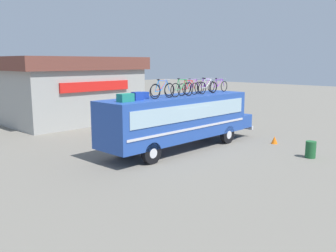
# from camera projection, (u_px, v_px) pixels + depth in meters

# --- Properties ---
(ground_plane) EXTENTS (120.00, 120.00, 0.00)m
(ground_plane) POSITION_uv_depth(u_px,v_px,m) (177.00, 150.00, 20.17)
(ground_plane) COLOR slate
(bus) EXTENTS (10.78, 2.47, 2.98)m
(bus) POSITION_uv_depth(u_px,v_px,m) (180.00, 118.00, 20.00)
(bus) COLOR #23479E
(bus) RESTS_ON ground
(luggage_bag_1) EXTENTS (0.73, 0.45, 0.38)m
(luggage_bag_1) POSITION_uv_depth(u_px,v_px,m) (125.00, 98.00, 16.76)
(luggage_bag_1) COLOR #1E7F66
(luggage_bag_1) RESTS_ON bus
(luggage_bag_2) EXTENTS (0.52, 0.34, 0.40)m
(luggage_bag_2) POSITION_uv_depth(u_px,v_px,m) (137.00, 96.00, 17.43)
(luggage_bag_2) COLOR #193899
(luggage_bag_2) RESTS_ON bus
(luggage_bag_3) EXTENTS (0.50, 0.38, 0.33)m
(luggage_bag_3) POSITION_uv_depth(u_px,v_px,m) (143.00, 95.00, 18.26)
(luggage_bag_3) COLOR #193899
(luggage_bag_3) RESTS_ON bus
(rooftop_bicycle_1) EXTENTS (1.75, 0.44, 0.97)m
(rooftop_bicycle_1) POSITION_uv_depth(u_px,v_px,m) (162.00, 90.00, 18.27)
(rooftop_bicycle_1) COLOR black
(rooftop_bicycle_1) RESTS_ON bus
(rooftop_bicycle_2) EXTENTS (1.74, 0.44, 0.93)m
(rooftop_bicycle_2) POSITION_uv_depth(u_px,v_px,m) (162.00, 89.00, 19.31)
(rooftop_bicycle_2) COLOR black
(rooftop_bicycle_2) RESTS_ON bus
(rooftop_bicycle_3) EXTENTS (1.79, 0.44, 0.98)m
(rooftop_bicycle_3) POSITION_uv_depth(u_px,v_px,m) (182.00, 89.00, 19.25)
(rooftop_bicycle_3) COLOR black
(rooftop_bicycle_3) RESTS_ON bus
(rooftop_bicycle_4) EXTENTS (1.74, 0.44, 0.89)m
(rooftop_bicycle_4) POSITION_uv_depth(u_px,v_px,m) (188.00, 88.00, 20.01)
(rooftop_bicycle_4) COLOR black
(rooftop_bicycle_4) RESTS_ON bus
(rooftop_bicycle_5) EXTENTS (1.74, 0.44, 0.91)m
(rooftop_bicycle_5) POSITION_uv_depth(u_px,v_px,m) (193.00, 87.00, 20.77)
(rooftop_bicycle_5) COLOR black
(rooftop_bicycle_5) RESTS_ON bus
(rooftop_bicycle_6) EXTENTS (1.69, 0.44, 0.92)m
(rooftop_bicycle_6) POSITION_uv_depth(u_px,v_px,m) (208.00, 87.00, 20.98)
(rooftop_bicycle_6) COLOR black
(rooftop_bicycle_6) RESTS_ON bus
(rooftop_bicycle_7) EXTENTS (1.69, 0.44, 0.90)m
(rooftop_bicycle_7) POSITION_uv_depth(u_px,v_px,m) (206.00, 86.00, 21.94)
(rooftop_bicycle_7) COLOR black
(rooftop_bicycle_7) RESTS_ON bus
(rooftop_bicycle_8) EXTENTS (1.72, 0.44, 0.86)m
(rooftop_bicycle_8) POSITION_uv_depth(u_px,v_px,m) (219.00, 86.00, 22.14)
(rooftop_bicycle_8) COLOR black
(rooftop_bicycle_8) RESTS_ON bus
(roadside_building) EXTENTS (10.68, 6.72, 5.18)m
(roadside_building) POSITION_uv_depth(u_px,v_px,m) (73.00, 89.00, 29.13)
(roadside_building) COLOR #9E9E99
(roadside_building) RESTS_ON ground
(trash_bin) EXTENTS (0.51, 0.51, 0.85)m
(trash_bin) POSITION_uv_depth(u_px,v_px,m) (311.00, 150.00, 18.37)
(trash_bin) COLOR #1E592D
(trash_bin) RESTS_ON ground
(traffic_cone) EXTENTS (0.38, 0.38, 0.46)m
(traffic_cone) POSITION_uv_depth(u_px,v_px,m) (274.00, 140.00, 21.56)
(traffic_cone) COLOR orange
(traffic_cone) RESTS_ON ground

